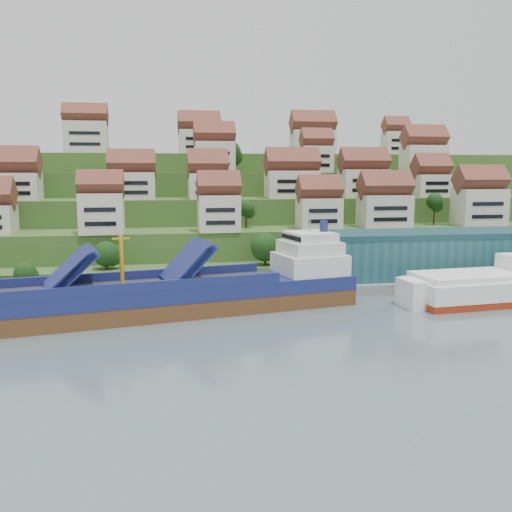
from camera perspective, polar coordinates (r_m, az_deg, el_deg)
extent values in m
plane|color=slate|center=(104.82, -2.85, -5.55)|extent=(300.00, 300.00, 0.00)
cube|color=gray|center=(122.75, 5.62, -2.98)|extent=(180.00, 14.00, 2.20)
cube|color=#2D4C1E|center=(188.84, -5.97, 1.31)|extent=(260.00, 128.00, 4.00)
cube|color=#2D4C1E|center=(193.40, -6.09, 2.52)|extent=(260.00, 118.00, 11.00)
cube|color=#2D4C1E|center=(201.03, -6.25, 3.74)|extent=(260.00, 102.00, 18.00)
cube|color=#2D4C1E|center=(208.75, -6.40, 4.88)|extent=(260.00, 86.00, 25.00)
cube|color=#2D4C1E|center=(217.56, -6.55, 5.81)|extent=(260.00, 68.00, 31.00)
cube|color=beige|center=(136.86, -15.18, 4.12)|extent=(9.94, 7.03, 9.39)
cube|color=beige|center=(137.59, -3.74, 4.28)|extent=(9.78, 7.62, 8.74)
cube|color=beige|center=(145.97, 6.31, 4.27)|extent=(10.50, 7.73, 7.64)
cube|color=beige|center=(152.34, 12.71, 4.41)|extent=(12.73, 8.26, 8.31)
cube|color=beige|center=(163.57, 21.41, 4.55)|extent=(12.48, 8.31, 9.73)
cube|color=beige|center=(159.89, -22.58, 6.43)|extent=(10.12, 8.98, 6.99)
cube|color=beige|center=(154.55, -12.28, 6.86)|extent=(11.84, 7.90, 7.13)
cube|color=beige|center=(154.95, -4.84, 6.98)|extent=(10.20, 8.56, 6.84)
cube|color=beige|center=(160.31, 3.60, 7.16)|extent=(14.24, 8.36, 7.54)
cube|color=beige|center=(166.81, 10.66, 7.14)|extent=(13.16, 8.18, 7.88)
cube|color=beige|center=(176.06, 17.06, 6.75)|extent=(9.92, 8.04, 6.46)
cube|color=beige|center=(170.64, -4.18, 9.83)|extent=(11.51, 7.79, 8.98)
cube|color=beige|center=(177.70, 6.04, 9.58)|extent=(9.20, 7.14, 7.97)
cube|color=beige|center=(189.95, 16.39, 9.28)|extent=(12.96, 8.47, 8.40)
cube|color=beige|center=(190.69, -16.62, 11.29)|extent=(13.19, 7.51, 9.82)
cube|color=beige|center=(191.45, -5.69, 11.27)|extent=(13.21, 8.15, 7.74)
cube|color=beige|center=(197.28, 5.68, 11.22)|extent=(14.29, 8.73, 8.01)
cube|color=beige|center=(209.31, 13.78, 10.87)|extent=(8.50, 7.05, 8.05)
ellipsoid|color=#193D14|center=(130.47, 0.91, 0.89)|extent=(6.59, 6.59, 6.59)
ellipsoid|color=#193D14|center=(129.08, -14.76, 0.20)|extent=(5.62, 5.62, 5.62)
ellipsoid|color=#193D14|center=(158.43, 14.59, 4.32)|extent=(5.19, 5.19, 5.19)
ellipsoid|color=#193D14|center=(162.02, 17.43, 5.25)|extent=(4.46, 4.46, 4.46)
ellipsoid|color=#193D14|center=(146.64, -1.00, 4.77)|extent=(4.22, 4.22, 4.22)
ellipsoid|color=#193D14|center=(170.51, 9.80, 7.71)|extent=(5.53, 5.53, 5.53)
ellipsoid|color=#193D14|center=(175.60, -2.77, 10.28)|extent=(7.62, 7.62, 7.62)
ellipsoid|color=#193D14|center=(183.26, 5.42, 9.85)|extent=(5.49, 5.49, 5.49)
ellipsoid|color=#193D14|center=(124.71, -22.09, -1.59)|extent=(4.49, 4.49, 4.49)
cube|color=#22555D|center=(135.44, 18.61, 0.31)|extent=(60.00, 15.00, 10.00)
cylinder|color=gray|center=(116.56, 5.35, -1.03)|extent=(0.16, 0.16, 8.00)
cube|color=maroon|center=(116.18, 5.66, 0.73)|extent=(1.20, 0.05, 0.80)
cube|color=brown|center=(102.90, -10.89, -5.38)|extent=(78.86, 27.55, 5.00)
cube|color=navy|center=(102.17, -10.95, -3.59)|extent=(78.88, 27.66, 2.60)
cube|color=#262628|center=(101.59, -12.08, -2.94)|extent=(51.06, 20.11, 0.30)
cube|color=navy|center=(99.87, -18.38, -1.40)|extent=(9.58, 12.33, 6.92)
cube|color=navy|center=(102.76, -7.18, -0.76)|extent=(9.21, 12.26, 7.31)
cylinder|color=gold|center=(100.53, -13.28, -0.55)|extent=(0.83, 0.83, 9.01)
cube|color=silver|center=(111.68, 5.37, -0.77)|extent=(14.07, 13.60, 4.00)
cube|color=silver|center=(111.21, 5.40, 0.85)|extent=(11.86, 12.02, 2.50)
cube|color=silver|center=(110.95, 5.41, 1.93)|extent=(9.66, 10.44, 1.80)
cylinder|color=navy|center=(112.13, 6.80, 2.95)|extent=(1.89, 1.89, 2.20)
cube|color=maroon|center=(121.24, 22.54, -3.95)|extent=(34.28, 15.33, 2.88)
cube|color=white|center=(120.77, 22.60, -2.81)|extent=(34.29, 15.45, 3.55)
cube|color=white|center=(120.38, 22.66, -1.78)|extent=(32.51, 13.95, 1.33)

